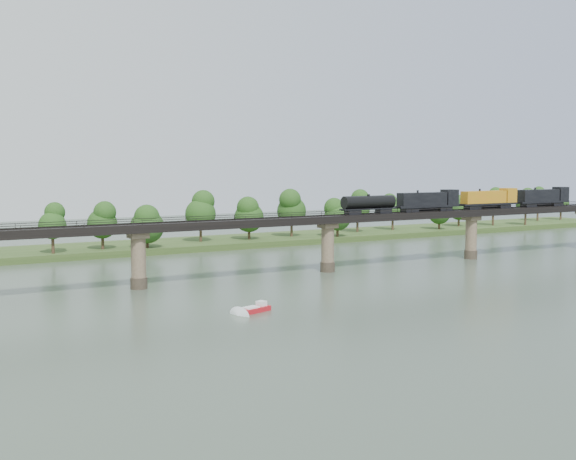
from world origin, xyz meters
TOP-DOWN VIEW (x-y plane):
  - ground at (0.00, 0.00)m, footprint 400.00×400.00m
  - far_bank at (0.00, 85.00)m, footprint 300.00×24.00m
  - bridge at (0.00, 30.00)m, footprint 236.00×30.00m
  - bridge_superstructure at (0.00, 30.00)m, footprint 220.00×4.90m
  - far_treeline at (-8.21, 80.52)m, footprint 289.06×17.54m
  - freight_train at (39.01, 30.00)m, footprint 68.84×2.68m
  - motorboat at (-31.83, 1.70)m, footprint 5.58×3.42m

SIDE VIEW (x-z plane):
  - ground at x=0.00m, z-range 0.00..0.00m
  - motorboat at x=-31.83m, z-range -0.23..1.24m
  - far_bank at x=0.00m, z-range 0.00..1.60m
  - bridge at x=0.00m, z-range -0.29..11.21m
  - far_treeline at x=-8.21m, z-range 2.03..15.63m
  - bridge_superstructure at x=0.00m, z-range 11.42..12.17m
  - freight_train at x=39.01m, z-range 11.39..16.13m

